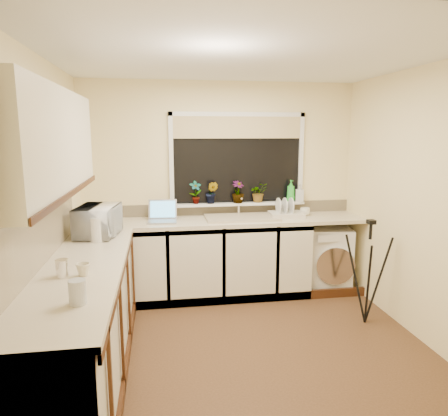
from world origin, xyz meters
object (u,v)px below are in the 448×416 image
plant_d (259,193)px  soap_bottle_green (291,191)px  kettle (98,229)px  plant_c (238,192)px  tripod (368,272)px  steel_jar (62,268)px  washing_machine (326,257)px  plant_b (212,193)px  microwave (98,221)px  cup_left (83,270)px  cup_back (305,212)px  plant_a (196,192)px  soap_bottle_clear (300,193)px  laptop (162,216)px  dish_rack (286,215)px  glass_jug (78,292)px

plant_d → soap_bottle_green: (0.40, -0.01, 0.01)m
kettle → plant_c: size_ratio=0.81×
tripod → steel_jar: tripod is taller
washing_machine → plant_b: plant_b is taller
microwave → cup_left: microwave is taller
microwave → cup_back: size_ratio=4.32×
plant_a → cup_back: plant_a is taller
tripod → cup_left: 2.67m
microwave → washing_machine: bearing=-68.9°
plant_c → soap_bottle_clear: plant_c is taller
laptop → plant_c: bearing=15.4°
microwave → kettle: bearing=-164.6°
dish_rack → plant_d: 0.42m
steel_jar → plant_c: size_ratio=0.46×
tripod → plant_b: bearing=135.8°
washing_machine → kettle: (-2.53, -0.79, 0.63)m
washing_machine → kettle: kettle is taller
microwave → glass_jug: bearing=-168.2°
glass_jug → cup_left: size_ratio=1.51×
plant_c → soap_bottle_clear: (0.76, -0.00, -0.03)m
washing_machine → soap_bottle_green: soap_bottle_green is taller
dish_rack → plant_a: (-1.03, 0.21, 0.26)m
dish_rack → glass_jug: glass_jug is taller
tripod → plant_c: (-1.08, 1.13, 0.66)m
washing_machine → plant_a: (-1.56, 0.17, 0.81)m
kettle → tripod: kettle is taller
soap_bottle_green → glass_jug: bearing=-130.4°
plant_b → plant_c: bearing=1.7°
glass_jug → plant_d: bearing=55.6°
soap_bottle_clear → cup_back: size_ratio=1.76×
soap_bottle_green → cup_left: 2.84m
soap_bottle_green → plant_c: bearing=-179.5°
laptop → tripod: size_ratio=0.32×
cup_left → plant_d: bearing=48.5°
plant_b → soap_bottle_green: same height
cup_left → kettle: bearing=91.6°
washing_machine → plant_c: bearing=-177.5°
tripod → washing_machine: bearing=85.8°
plant_d → steel_jar: bearing=-133.8°
soap_bottle_clear → cup_back: (0.02, -0.14, -0.21)m
kettle → soap_bottle_green: soap_bottle_green is taller
kettle → cup_left: size_ratio=2.22×
washing_machine → cup_left: 3.10m
laptop → kettle: 0.96m
plant_a → plant_b: 0.19m
kettle → steel_jar: bearing=-96.5°
soap_bottle_clear → plant_b: bearing=-179.6°
glass_jug → plant_d: (1.64, 2.40, 0.19)m
kettle → dish_rack: (2.00, 0.75, -0.08)m
soap_bottle_clear → cup_left: bearing=-139.1°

